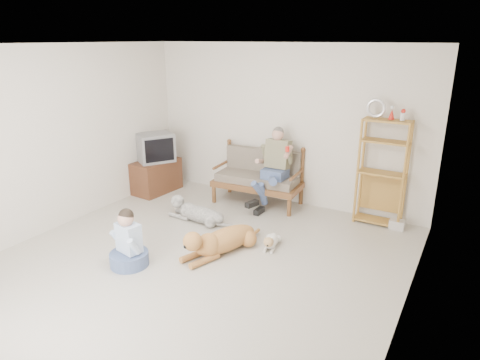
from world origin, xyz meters
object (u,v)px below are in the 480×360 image
Objects in this scene: etagere at (382,172)px; loveseat at (259,176)px; tv_stand at (156,176)px; golden_retriever at (219,241)px.

loveseat is at bearing -176.86° from etagere.
loveseat is 1.65× the size of tv_stand.
etagere is 1.37× the size of golden_retriever.
tv_stand is at bearing -170.30° from loveseat.
loveseat reaches higher than tv_stand.
loveseat is 2.00m from tv_stand.
etagere is 4.04m from tv_stand.
etagere is at bearing 70.28° from golden_retriever.
loveseat is 2.06m from etagere.
etagere is at bearing 12.83° from tv_stand.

